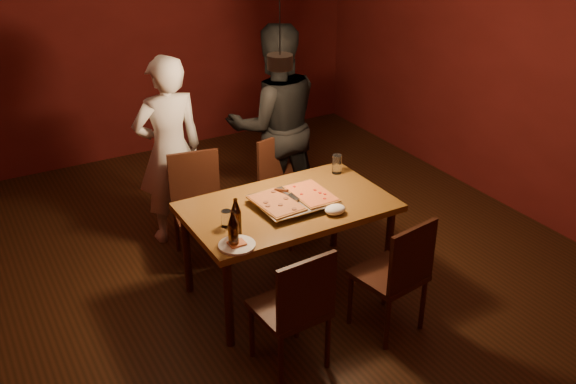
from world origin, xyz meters
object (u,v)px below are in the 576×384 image
chair_far_left (198,197)px  diner_white (169,151)px  diner_dark (275,125)px  pendant_lamp (280,60)px  chair_near_right (399,268)px  plate_slice (237,245)px  beer_bottle_a (233,229)px  dining_table (288,213)px  beer_bottle_b (236,217)px  chair_near_left (297,302)px  chair_far_right (285,178)px  pizza_tray (294,202)px

chair_far_left → diner_white: 0.48m
diner_dark → pendant_lamp: 1.33m
chair_near_right → diner_dark: 1.98m
chair_far_left → diner_dark: (0.89, 0.29, 0.36)m
diner_dark → diner_white: bearing=7.8°
chair_near_right → plate_slice: 1.10m
beer_bottle_a → pendant_lamp: pendant_lamp is taller
dining_table → beer_bottle_b: bearing=-158.6°
chair_near_left → pendant_lamp: (0.45, 1.01, 1.22)m
beer_bottle_b → chair_far_right: bearing=46.8°
diner_white → pendant_lamp: 1.47m
chair_far_left → pendant_lamp: 1.44m
beer_bottle_a → plate_slice: (0.02, -0.01, -0.12)m
chair_far_right → chair_near_left: size_ratio=1.05×
chair_near_left → diner_white: size_ratio=0.30×
plate_slice → pendant_lamp: pendant_lamp is taller
chair_far_right → beer_bottle_b: (-0.93, -0.99, 0.35)m
pizza_tray → beer_bottle_a: size_ratio=2.14×
beer_bottle_a → plate_slice: bearing=-15.3°
dining_table → chair_near_right: bearing=-64.3°
chair_near_right → pendant_lamp: pendant_lamp is taller
plate_slice → dining_table: bearing=30.6°
chair_near_left → pizza_tray: chair_near_left is taller
chair_near_right → diner_white: diner_white is taller
diner_dark → pendant_lamp: (-0.46, -0.91, 0.86)m
chair_far_left → beer_bottle_a: 1.24m
beer_bottle_b → diner_dark: (1.02, 1.32, 0.02)m
diner_dark → beer_bottle_a: bearing=66.0°
beer_bottle_a → diner_white: size_ratio=0.16×
chair_far_left → diner_white: diner_white is taller
dining_table → chair_near_left: bearing=-116.4°
pendant_lamp → chair_near_left: bearing=-114.2°
chair_near_left → pizza_tray: (0.43, 0.77, 0.24)m
beer_bottle_a → diner_white: bearing=84.7°
beer_bottle_a → plate_slice: size_ratio=1.05×
beer_bottle_a → chair_near_left: bearing=-66.7°
chair_near_right → chair_near_left: bearing=170.2°
beer_bottle_b → diner_dark: 1.67m
beer_bottle_b → dining_table: bearing=21.4°
chair_far_left → beer_bottle_a: bearing=90.1°
chair_far_right → pendant_lamp: (-0.36, -0.58, 1.22)m
beer_bottle_b → plate_slice: 0.20m
pizza_tray → plate_slice: 0.69m
chair_far_right → pizza_tray: bearing=50.9°
chair_near_left → plate_slice: size_ratio=1.99×
chair_near_right → chair_far_left: bearing=106.3°
dining_table → plate_slice: size_ratio=6.15×
chair_far_right → diner_dark: 0.50m
plate_slice → chair_near_right: bearing=-26.0°
pizza_tray → plate_slice: size_ratio=2.26×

